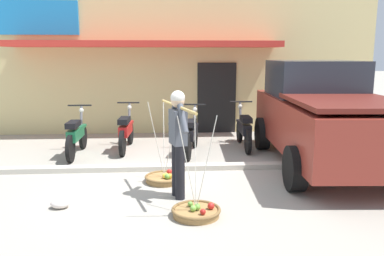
# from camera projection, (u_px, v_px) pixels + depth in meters

# --- Properties ---
(ground_plane) EXTENTS (90.00, 90.00, 0.00)m
(ground_plane) POSITION_uv_depth(u_px,v_px,m) (167.00, 181.00, 7.06)
(ground_plane) COLOR #9E998C
(sidewalk_curb) EXTENTS (20.00, 0.24, 0.10)m
(sidewalk_curb) POSITION_uv_depth(u_px,v_px,m) (167.00, 167.00, 7.73)
(sidewalk_curb) COLOR #BAB4A5
(sidewalk_curb) RESTS_ON ground
(fruit_vendor) EXTENTS (0.49, 1.56, 1.70)m
(fruit_vendor) POSITION_uv_depth(u_px,v_px,m) (178.00, 137.00, 6.10)
(fruit_vendor) COLOR black
(fruit_vendor) RESTS_ON ground
(fruit_basket_left_side) EXTENTS (0.70, 0.70, 1.45)m
(fruit_basket_left_side) POSITION_uv_depth(u_px,v_px,m) (164.00, 178.00, 7.00)
(fruit_basket_left_side) COLOR #9E7542
(fruit_basket_left_side) RESTS_ON ground
(fruit_basket_right_side) EXTENTS (0.70, 0.70, 1.45)m
(fruit_basket_right_side) POSITION_uv_depth(u_px,v_px,m) (196.00, 211.00, 5.52)
(fruit_basket_right_side) COLOR #9E7542
(fruit_basket_right_side) RESTS_ON ground
(motorcycle_nearest_shop) EXTENTS (0.54, 1.82, 1.09)m
(motorcycle_nearest_shop) POSITION_uv_depth(u_px,v_px,m) (76.00, 136.00, 8.77)
(motorcycle_nearest_shop) COLOR black
(motorcycle_nearest_shop) RESTS_ON ground
(motorcycle_second_in_row) EXTENTS (0.54, 1.82, 1.09)m
(motorcycle_second_in_row) POSITION_uv_depth(u_px,v_px,m) (126.00, 131.00, 9.27)
(motorcycle_second_in_row) COLOR black
(motorcycle_second_in_row) RESTS_ON ground
(motorcycle_third_in_row) EXTENTS (0.56, 1.80, 1.09)m
(motorcycle_third_in_row) POSITION_uv_depth(u_px,v_px,m) (191.00, 134.00, 8.92)
(motorcycle_third_in_row) COLOR black
(motorcycle_third_in_row) RESTS_ON ground
(motorcycle_end_of_row) EXTENTS (0.54, 1.82, 1.09)m
(motorcycle_end_of_row) POSITION_uv_depth(u_px,v_px,m) (244.00, 130.00, 9.46)
(motorcycle_end_of_row) COLOR black
(motorcycle_end_of_row) RESTS_ON ground
(parked_truck) EXTENTS (2.36, 4.80, 2.10)m
(parked_truck) POSITION_uv_depth(u_px,v_px,m) (322.00, 115.00, 7.97)
(parked_truck) COLOR maroon
(parked_truck) RESTS_ON ground
(storefront_building) EXTENTS (13.00, 6.00, 4.20)m
(storefront_building) POSITION_uv_depth(u_px,v_px,m) (151.00, 58.00, 13.42)
(storefront_building) COLOR #DBC684
(storefront_building) RESTS_ON ground
(plastic_litter_bag) EXTENTS (0.28, 0.22, 0.14)m
(plastic_litter_bag) POSITION_uv_depth(u_px,v_px,m) (60.00, 204.00, 5.81)
(plastic_litter_bag) COLOR silver
(plastic_litter_bag) RESTS_ON ground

